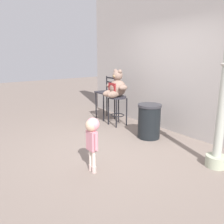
{
  "coord_description": "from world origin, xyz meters",
  "views": [
    {
      "loc": [
        3.22,
        -2.39,
        1.73
      ],
      "look_at": [
        -0.33,
        0.26,
        0.61
      ],
      "focal_mm": 37.34,
      "sensor_mm": 36.0,
      "label": 1
    }
  ],
  "objects_px": {
    "trash_bin": "(149,121)",
    "bar_chair_empty": "(106,94)",
    "child_walking": "(92,133)",
    "bar_stool_with_teddy": "(117,104)",
    "lamppost": "(223,100)",
    "teddy_bear": "(117,87)"
  },
  "relations": [
    {
      "from": "trash_bin",
      "to": "bar_chair_empty",
      "type": "bearing_deg",
      "value": 175.39
    },
    {
      "from": "child_walking",
      "to": "trash_bin",
      "type": "height_order",
      "value": "child_walking"
    },
    {
      "from": "trash_bin",
      "to": "child_walking",
      "type": "bearing_deg",
      "value": -72.79
    },
    {
      "from": "bar_stool_with_teddy",
      "to": "trash_bin",
      "type": "relative_size",
      "value": 1.0
    },
    {
      "from": "trash_bin",
      "to": "lamppost",
      "type": "height_order",
      "value": "lamppost"
    },
    {
      "from": "child_walking",
      "to": "lamppost",
      "type": "height_order",
      "value": "lamppost"
    },
    {
      "from": "bar_stool_with_teddy",
      "to": "lamppost",
      "type": "xyz_separation_m",
      "value": [
        2.66,
        -0.12,
        0.55
      ]
    },
    {
      "from": "teddy_bear",
      "to": "bar_chair_empty",
      "type": "distance_m",
      "value": 0.72
    },
    {
      "from": "teddy_bear",
      "to": "trash_bin",
      "type": "xyz_separation_m",
      "value": [
        1.1,
        0.01,
        -0.59
      ]
    },
    {
      "from": "bar_stool_with_teddy",
      "to": "bar_chair_empty",
      "type": "relative_size",
      "value": 0.63
    },
    {
      "from": "bar_stool_with_teddy",
      "to": "child_walking",
      "type": "distance_m",
      "value": 2.4
    },
    {
      "from": "trash_bin",
      "to": "bar_chair_empty",
      "type": "height_order",
      "value": "bar_chair_empty"
    },
    {
      "from": "bar_chair_empty",
      "to": "bar_stool_with_teddy",
      "type": "bearing_deg",
      "value": -10.29
    },
    {
      "from": "child_walking",
      "to": "trash_bin",
      "type": "relative_size",
      "value": 1.17
    },
    {
      "from": "teddy_bear",
      "to": "child_walking",
      "type": "bearing_deg",
      "value": -46.37
    },
    {
      "from": "bar_stool_with_teddy",
      "to": "teddy_bear",
      "type": "relative_size",
      "value": 1.11
    },
    {
      "from": "child_walking",
      "to": "lamppost",
      "type": "xyz_separation_m",
      "value": [
        1.02,
        1.63,
        0.47
      ]
    },
    {
      "from": "lamppost",
      "to": "trash_bin",
      "type": "bearing_deg",
      "value": 176.53
    },
    {
      "from": "lamppost",
      "to": "child_walking",
      "type": "bearing_deg",
      "value": -122.06
    },
    {
      "from": "trash_bin",
      "to": "teddy_bear",
      "type": "bearing_deg",
      "value": -179.52
    },
    {
      "from": "bar_stool_with_teddy",
      "to": "lamppost",
      "type": "distance_m",
      "value": 2.72
    },
    {
      "from": "child_walking",
      "to": "lamppost",
      "type": "relative_size",
      "value": 0.31
    }
  ]
}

